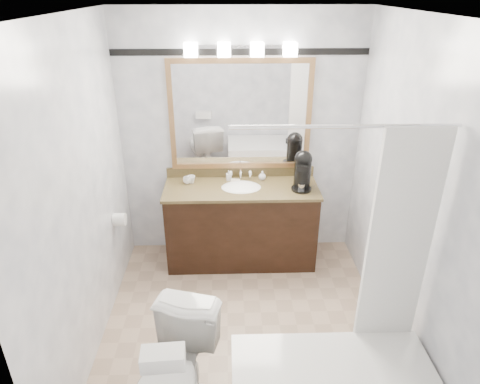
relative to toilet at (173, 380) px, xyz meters
name	(u,v)px	position (x,y,z in m)	size (l,w,h in m)	color
room	(246,197)	(0.49, 0.88, 0.85)	(2.42, 2.62, 2.52)	tan
vanity	(241,223)	(0.49, 1.90, 0.05)	(1.53, 0.58, 0.97)	black
mirror	(240,116)	(0.49, 2.17, 1.10)	(1.40, 0.04, 1.10)	#AF7F4F
vanity_light_bar	(241,49)	(0.49, 2.11, 1.74)	(1.02, 0.14, 0.12)	silver
accent_stripe	(240,52)	(0.49, 2.18, 1.70)	(2.40, 0.01, 0.06)	black
tp_roll	(120,219)	(-0.65, 1.55, 0.30)	(0.12, 0.12, 0.11)	white
toilet	(173,380)	(0.00, 0.00, 0.00)	(0.44, 0.78, 0.79)	white
tissue_box	(163,358)	(0.00, -0.24, 0.45)	(0.24, 0.13, 0.10)	white
coffee_maker	(303,169)	(1.09, 1.87, 0.65)	(0.20, 0.25, 0.38)	black
cup_left	(187,180)	(-0.05, 2.01, 0.49)	(0.09, 0.09, 0.07)	white
cup_right	(191,179)	(-0.01, 2.02, 0.49)	(0.08, 0.08, 0.07)	white
soap_bottle_a	(229,175)	(0.37, 2.08, 0.51)	(0.05, 0.05, 0.11)	white
soap_bottle_b	(262,175)	(0.72, 2.08, 0.50)	(0.07, 0.07, 0.09)	white
soap_bar	(235,181)	(0.44, 2.02, 0.47)	(0.09, 0.06, 0.03)	beige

